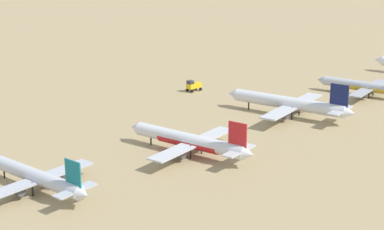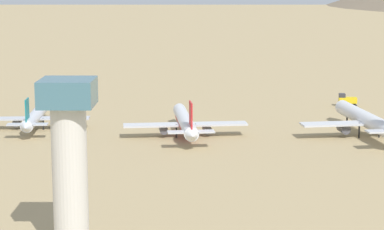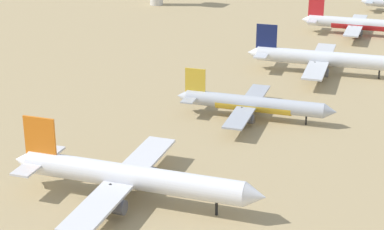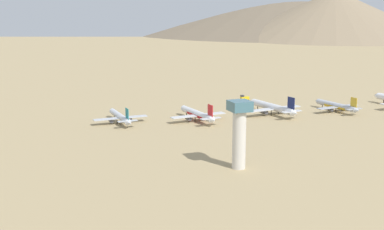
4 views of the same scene
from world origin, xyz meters
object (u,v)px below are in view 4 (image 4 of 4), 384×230
Objects in this scene: parked_jet_1 at (337,106)px; service_truck at (244,98)px; control_tower at (239,130)px; parked_jet_2 at (273,107)px; parked_jet_4 at (120,117)px; parked_jet_3 at (197,114)px.

service_truck is at bearing 35.78° from parked_jet_1.
parked_jet_1 is 1.37× the size of control_tower.
parked_jet_2 is at bearing 175.27° from service_truck.
parked_jet_2 reaches higher than parked_jet_4.
parked_jet_2 is 1.21× the size of parked_jet_4.
parked_jet_2 is 98.04m from control_tower.
parked_jet_4 is 90.91m from service_truck.
parked_jet_3 is 1.49× the size of control_tower.
parked_jet_1 is 118.96m from parked_jet_4.
parked_jet_3 reaches higher than parked_jet_4.
control_tower is at bearing -164.88° from parked_jet_4.
parked_jet_4 is 1.36× the size of control_tower.
parked_jet_1 is 0.92× the size of parked_jet_3.
parked_jet_3 is 62.75m from service_truck.
parked_jet_1 is 0.83× the size of parked_jet_2.
parked_jet_2 is 1.10× the size of parked_jet_3.
parked_jet_3 is 38.74m from parked_jet_4.
service_truck is at bearing -4.73° from parked_jet_2.
control_tower is (-78.00, 14.33, 10.37)m from parked_jet_3.
parked_jet_1 reaches higher than service_truck.
control_tower is at bearing 169.59° from parked_jet_3.
parked_jet_3 is 79.98m from control_tower.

